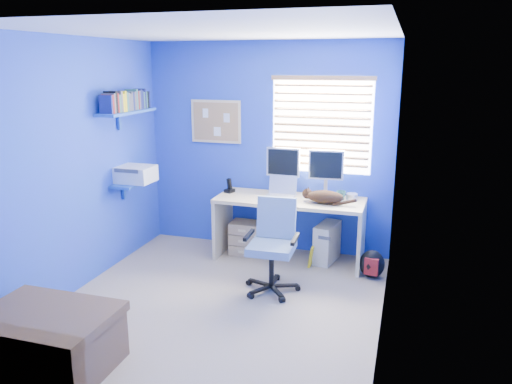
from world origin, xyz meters
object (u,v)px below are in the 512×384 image
(laptop, at_px, (280,188))
(tower_pc, at_px, (327,242))
(desk, at_px, (289,229))
(cat, at_px, (325,197))
(office_chair, at_px, (273,257))

(laptop, xyz_separation_m, tower_pc, (0.55, 0.05, -0.62))
(desk, bearing_deg, laptop, 165.54)
(cat, height_order, office_chair, office_chair)
(desk, bearing_deg, tower_pc, 10.80)
(laptop, height_order, tower_pc, laptop)
(desk, bearing_deg, cat, -10.78)
(office_chair, bearing_deg, tower_pc, 66.14)
(tower_pc, bearing_deg, laptop, -164.01)
(laptop, distance_m, cat, 0.55)
(desk, distance_m, cat, 0.61)
(laptop, height_order, cat, laptop)
(tower_pc, bearing_deg, office_chair, -103.07)
(cat, relative_size, tower_pc, 0.90)
(desk, distance_m, tower_pc, 0.46)
(laptop, relative_size, office_chair, 0.36)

